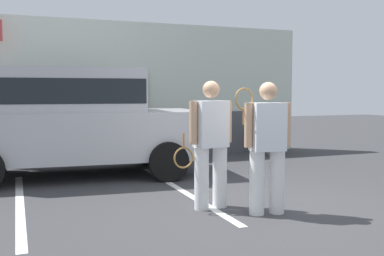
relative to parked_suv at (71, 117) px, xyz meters
name	(u,v)px	position (x,y,z in m)	size (l,w,h in m)	color
ground_plane	(259,209)	(2.14, -3.39, -1.15)	(40.00, 40.00, 0.00)	#38383A
parking_stripe_0	(20,204)	(-0.96, -1.89, -1.14)	(0.12, 4.40, 0.01)	silver
parking_stripe_1	(181,190)	(1.53, -1.89, -1.14)	(0.12, 4.40, 0.01)	silver
house_frontage	(148,94)	(2.13, 2.20, 0.41)	(8.23, 0.40, 3.31)	silver
parked_suv	(71,117)	(0.00, 0.00, 0.00)	(4.74, 2.47, 2.05)	#B7B7BC
tennis_player_man	(211,143)	(1.52, -3.12, -0.23)	(0.91, 0.32, 1.77)	white
tennis_player_woman	(267,146)	(2.10, -3.66, -0.23)	(0.78, 0.32, 1.75)	white
potted_plant_by_porch	(276,135)	(5.23, 1.22, -0.65)	(0.68, 0.68, 0.90)	gray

